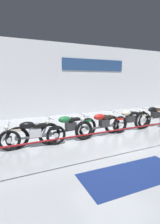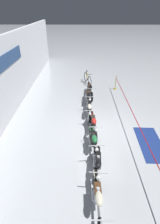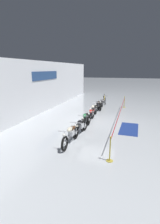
% 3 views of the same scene
% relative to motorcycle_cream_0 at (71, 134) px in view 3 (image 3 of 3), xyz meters
% --- Properties ---
extents(ground_plane, '(120.00, 120.00, 0.00)m').
position_rel_motorcycle_cream_0_xyz_m(ground_plane, '(3.97, -0.57, -0.47)').
color(ground_plane, '#B2B7BC').
extents(back_wall, '(28.00, 0.29, 4.20)m').
position_rel_motorcycle_cream_0_xyz_m(back_wall, '(3.98, 4.55, 1.64)').
color(back_wall, white).
rests_on(back_wall, ground).
extents(motorcycle_cream_0, '(2.41, 0.62, 0.93)m').
position_rel_motorcycle_cream_0_xyz_m(motorcycle_cream_0, '(0.00, 0.00, 0.00)').
color(motorcycle_cream_0, black).
rests_on(motorcycle_cream_0, ground).
extents(motorcycle_black_1, '(2.07, 0.62, 0.91)m').
position_rel_motorcycle_cream_0_xyz_m(motorcycle_black_1, '(1.32, -0.10, -0.00)').
color(motorcycle_black_1, black).
rests_on(motorcycle_black_1, ground).
extents(motorcycle_green_2, '(2.22, 0.62, 0.95)m').
position_rel_motorcycle_cream_0_xyz_m(motorcycle_green_2, '(2.57, -0.02, 0.01)').
color(motorcycle_green_2, black).
rests_on(motorcycle_green_2, ground).
extents(motorcycle_red_3, '(2.37, 0.62, 0.93)m').
position_rel_motorcycle_cream_0_xyz_m(motorcycle_red_3, '(3.89, -0.08, -0.01)').
color(motorcycle_red_3, black).
rests_on(motorcycle_red_3, ground).
extents(motorcycle_cream_4, '(2.40, 0.62, 0.93)m').
position_rel_motorcycle_cream_0_xyz_m(motorcycle_cream_4, '(5.28, 0.06, -0.00)').
color(motorcycle_cream_4, black).
rests_on(motorcycle_cream_4, ground).
extents(motorcycle_black_5, '(2.41, 0.62, 0.98)m').
position_rel_motorcycle_cream_0_xyz_m(motorcycle_black_5, '(6.72, 0.05, 0.02)').
color(motorcycle_black_5, black).
rests_on(motorcycle_black_5, ground).
extents(motorcycle_black_6, '(2.31, 0.62, 0.93)m').
position_rel_motorcycle_cream_0_xyz_m(motorcycle_black_6, '(7.99, -0.09, -0.01)').
color(motorcycle_black_6, black).
rests_on(motorcycle_black_6, ground).
extents(bicycle, '(1.72, 0.64, 0.99)m').
position_rel_motorcycle_cream_0_xyz_m(bicycle, '(10.40, 0.02, -0.06)').
color(bicycle, black).
rests_on(bicycle, ground).
extents(stanchion_far_left, '(10.34, 0.28, 1.05)m').
position_rel_motorcycle_cream_0_xyz_m(stanchion_far_left, '(2.62, -2.05, 0.27)').
color(stanchion_far_left, gold).
rests_on(stanchion_far_left, ground).
extents(stanchion_mid_left, '(0.28, 0.28, 1.05)m').
position_rel_motorcycle_cream_0_xyz_m(stanchion_mid_left, '(9.24, -2.05, -0.11)').
color(stanchion_mid_left, gold).
rests_on(stanchion_mid_left, ground).
extents(floor_banner, '(2.49, 1.15, 0.01)m').
position_rel_motorcycle_cream_0_xyz_m(floor_banner, '(3.05, -2.69, -0.46)').
color(floor_banner, navy).
rests_on(floor_banner, ground).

